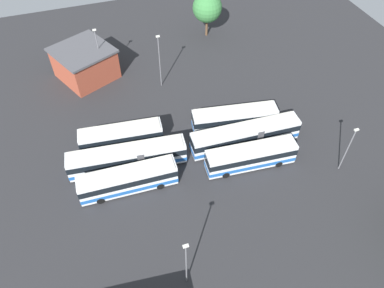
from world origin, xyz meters
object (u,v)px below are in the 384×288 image
object	(u,v)px
bus_row1_slot0	(121,137)
bus_row1_slot1	(128,157)
lamp_post_far_corner	(186,263)
lamp_post_near_entrance	(348,148)
lamp_post_mid_lot	(99,51)
tree_west_edge	(207,8)
bus_row0_slot2	(251,156)
depot_building	(85,63)
bus_row1_slot2	(128,180)
lamp_post_by_building	(160,60)
bus_row0_slot0	(234,118)
bus_row0_slot1	(246,135)

from	to	relation	value
bus_row1_slot0	bus_row1_slot1	distance (m)	3.92
lamp_post_far_corner	lamp_post_near_entrance	bearing A→B (deg)	-161.66
lamp_post_mid_lot	tree_west_edge	xyz separation A→B (m)	(-20.96, -6.43, 0.85)
bus_row0_slot2	tree_west_edge	size ratio (longest dim) A/B	1.46
depot_building	lamp_post_near_entrance	distance (m)	42.35
bus_row1_slot2	lamp_post_by_building	bearing A→B (deg)	-116.49
bus_row0_slot0	depot_building	distance (m)	26.84
bus_row0_slot0	depot_building	size ratio (longest dim) A/B	1.08
bus_row0_slot0	bus_row1_slot1	bearing A→B (deg)	8.20
bus_row0_slot0	lamp_post_near_entrance	size ratio (longest dim) A/B	1.67
bus_row1_slot2	lamp_post_near_entrance	size ratio (longest dim) A/B	1.64
bus_row0_slot1	tree_west_edge	distance (m)	29.32
lamp_post_near_entrance	tree_west_edge	xyz separation A→B (m)	(5.35, -36.70, 1.47)
bus_row0_slot1	bus_row1_slot0	bearing A→B (deg)	-17.62
bus_row0_slot1	bus_row1_slot2	world-z (taller)	same
bus_row0_slot2	bus_row1_slot0	distance (m)	17.76
bus_row0_slot2	bus_row1_slot1	xyz separation A→B (m)	(15.29, -4.97, 0.00)
bus_row0_slot0	bus_row1_slot0	bearing A→B (deg)	-5.64
lamp_post_near_entrance	lamp_post_by_building	size ratio (longest dim) A/B	0.81
bus_row1_slot1	lamp_post_far_corner	size ratio (longest dim) A/B	1.96
bus_row1_slot1	lamp_post_by_building	bearing A→B (deg)	-119.55
bus_row1_slot1	lamp_post_far_corner	xyz separation A→B (m)	(-2.45, 17.22, 2.52)
bus_row1_slot1	lamp_post_by_building	world-z (taller)	lamp_post_by_building
lamp_post_near_entrance	lamp_post_far_corner	bearing A→B (deg)	18.34
bus_row1_slot0	lamp_post_far_corner	xyz separation A→B (m)	(-2.54, 21.13, 2.52)
bus_row0_slot2	lamp_post_by_building	distance (m)	21.53
depot_building	lamp_post_far_corner	bearing A→B (deg)	97.32
lamp_post_mid_lot	lamp_post_near_entrance	bearing A→B (deg)	131.00
bus_row0_slot0	lamp_post_near_entrance	xyz separation A→B (m)	(-10.29, 11.61, 2.30)
bus_row0_slot2	bus_row1_slot1	distance (m)	16.08
bus_row0_slot1	lamp_post_far_corner	size ratio (longest dim) A/B	1.95
bus_row0_slot1	lamp_post_near_entrance	world-z (taller)	lamp_post_near_entrance
bus_row0_slot1	bus_row1_slot0	distance (m)	17.13
lamp_post_far_corner	tree_west_edge	size ratio (longest dim) A/B	0.95
bus_row1_slot2	tree_west_edge	distance (m)	38.05
lamp_post_far_corner	bus_row1_slot0	bearing A→B (deg)	-83.15
bus_row0_slot2	lamp_post_near_entrance	bearing A→B (deg)	158.70
bus_row0_slot1	bus_row1_slot2	bearing A→B (deg)	7.74
lamp_post_by_building	tree_west_edge	bearing A→B (deg)	-135.52
bus_row0_slot0	lamp_post_by_building	bearing A→B (deg)	-60.12
depot_building	lamp_post_near_entrance	xyz separation A→B (m)	(-28.91, 30.92, 1.48)
bus_row1_slot0	lamp_post_far_corner	distance (m)	21.43
bus_row1_slot1	lamp_post_near_entrance	distance (m)	28.06
bus_row1_slot2	lamp_post_mid_lot	distance (m)	24.74
lamp_post_near_entrance	tree_west_edge	size ratio (longest dim) A/B	0.90
lamp_post_far_corner	bus_row0_slot0	bearing A→B (deg)	-124.91
lamp_post_by_building	tree_west_edge	size ratio (longest dim) A/B	1.11
bus_row1_slot2	lamp_post_far_corner	distance (m)	14.23
bus_row0_slot1	tree_west_edge	size ratio (longest dim) A/B	1.86
bus_row0_slot2	lamp_post_near_entrance	world-z (taller)	lamp_post_near_entrance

